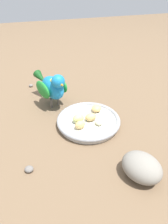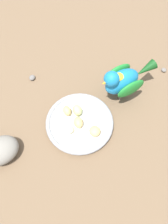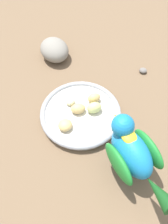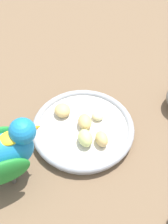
{
  "view_description": "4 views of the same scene",
  "coord_description": "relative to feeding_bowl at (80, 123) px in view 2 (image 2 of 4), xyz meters",
  "views": [
    {
      "loc": [
        0.51,
        -0.2,
        0.42
      ],
      "look_at": [
        -0.0,
        -0.03,
        0.04
      ],
      "focal_mm": 31.18,
      "sensor_mm": 36.0,
      "label": 1
    },
    {
      "loc": [
        0.06,
        0.28,
        0.65
      ],
      "look_at": [
        -0.01,
        -0.03,
        0.05
      ],
      "focal_mm": 34.5,
      "sensor_mm": 36.0,
      "label": 2
    },
    {
      "loc": [
        -0.32,
        0.03,
        0.52
      ],
      "look_at": [
        -0.02,
        -0.02,
        0.06
      ],
      "focal_mm": 35.85,
      "sensor_mm": 36.0,
      "label": 3
    },
    {
      "loc": [
        -0.04,
        -0.44,
        0.59
      ],
      "look_at": [
        0.02,
        -0.0,
        0.06
      ],
      "focal_mm": 53.87,
      "sensor_mm": 36.0,
      "label": 4
    }
  ],
  "objects": [
    {
      "name": "parrot",
      "position": [
        -0.16,
        -0.09,
        0.07
      ],
      "size": [
        0.21,
        0.12,
        0.15
      ],
      "rotation": [
        0.0,
        0.0,
        0.32
      ],
      "color": "#59544C",
      "rests_on": "ground_plane"
    },
    {
      "name": "pebble_0",
      "position": [
        -0.35,
        -0.16,
        -0.01
      ],
      "size": [
        0.02,
        0.03,
        0.01
      ],
      "primitive_type": "ellipsoid",
      "rotation": [
        0.0,
        0.0,
        5.2
      ],
      "color": "slate",
      "rests_on": "ground_plane"
    },
    {
      "name": "apple_piece_1",
      "position": [
        -0.04,
        0.04,
        0.02
      ],
      "size": [
        0.05,
        0.05,
        0.02
      ],
      "primitive_type": "ellipsoid",
      "rotation": [
        0.0,
        0.0,
        1.91
      ],
      "color": "tan",
      "rests_on": "feeding_bowl"
    },
    {
      "name": "rock_large",
      "position": [
        0.24,
        0.05,
        0.02
      ],
      "size": [
        0.13,
        0.12,
        0.06
      ],
      "primitive_type": "ellipsoid",
      "rotation": [
        0.0,
        0.0,
        3.57
      ],
      "color": "gray",
      "rests_on": "ground_plane"
    },
    {
      "name": "apple_piece_2",
      "position": [
        0.04,
        0.02,
        0.01
      ],
      "size": [
        0.03,
        0.03,
        0.02
      ],
      "primitive_type": "ellipsoid",
      "rotation": [
        0.0,
        0.0,
        5.2
      ],
      "color": "beige",
      "rests_on": "feeding_bowl"
    },
    {
      "name": "apple_piece_0",
      "position": [
        0.0,
        0.01,
        0.02
      ],
      "size": [
        0.03,
        0.04,
        0.03
      ],
      "primitive_type": "ellipsoid",
      "rotation": [
        0.0,
        0.0,
        4.72
      ],
      "color": "tan",
      "rests_on": "feeding_bowl"
    },
    {
      "name": "pebble_1",
      "position": [
        0.14,
        -0.22,
        -0.01
      ],
      "size": [
        0.03,
        0.03,
        0.01
      ],
      "primitive_type": "ellipsoid",
      "rotation": [
        0.0,
        0.0,
        4.22
      ],
      "color": "slate",
      "rests_on": "ground_plane"
    },
    {
      "name": "apple_piece_4",
      "position": [
        0.03,
        -0.04,
        0.02
      ],
      "size": [
        0.03,
        0.04,
        0.03
      ],
      "primitive_type": "ellipsoid",
      "rotation": [
        0.0,
        0.0,
        1.76
      ],
      "color": "tan",
      "rests_on": "feeding_bowl"
    },
    {
      "name": "apple_piece_3",
      "position": [
        0.0,
        -0.04,
        0.02
      ],
      "size": [
        0.03,
        0.04,
        0.03
      ],
      "primitive_type": "ellipsoid",
      "rotation": [
        0.0,
        0.0,
        1.72
      ],
      "color": "#C6D17A",
      "rests_on": "feeding_bowl"
    },
    {
      "name": "feeding_bowl",
      "position": [
        0.0,
        0.0,
        0.0
      ],
      "size": [
        0.22,
        0.22,
        0.03
      ],
      "color": "beige",
      "rests_on": "ground_plane"
    },
    {
      "name": "ground_plane",
      "position": [
        -0.01,
        0.01,
        -0.01
      ],
      "size": [
        4.0,
        4.0,
        0.0
      ],
      "primitive_type": "plane",
      "color": "brown"
    }
  ]
}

